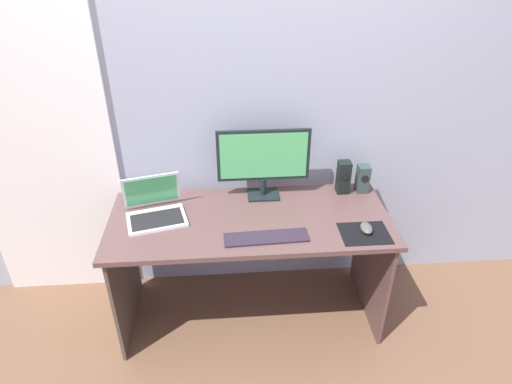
% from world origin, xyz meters
% --- Properties ---
extents(ground_plane, '(8.00, 8.00, 0.00)m').
position_xyz_m(ground_plane, '(0.00, 0.00, 0.00)').
color(ground_plane, brown).
extents(wall_back, '(6.00, 0.04, 2.50)m').
position_xyz_m(wall_back, '(0.00, 0.39, 1.25)').
color(wall_back, '#96A0B2').
rests_on(wall_back, ground_plane).
extents(door_left, '(0.82, 0.02, 2.02)m').
position_xyz_m(door_left, '(-1.15, 0.36, 1.01)').
color(door_left, white).
rests_on(door_left, ground_plane).
extents(desk, '(1.52, 0.64, 0.72)m').
position_xyz_m(desk, '(0.00, 0.00, 0.58)').
color(desk, brown).
rests_on(desk, ground_plane).
extents(monitor, '(0.52, 0.14, 0.41)m').
position_xyz_m(monitor, '(0.09, 0.22, 0.95)').
color(monitor, black).
rests_on(monitor, desk).
extents(speaker_right, '(0.07, 0.08, 0.17)m').
position_xyz_m(speaker_right, '(0.68, 0.23, 0.80)').
color(speaker_right, '#2D3F3C').
rests_on(speaker_right, desk).
extents(speaker_near_monitor, '(0.07, 0.07, 0.20)m').
position_xyz_m(speaker_near_monitor, '(0.56, 0.23, 0.82)').
color(speaker_near_monitor, black).
rests_on(speaker_near_monitor, desk).
extents(laptop, '(0.36, 0.33, 0.22)m').
position_xyz_m(laptop, '(-0.51, 0.05, 0.76)').
color(laptop, white).
rests_on(laptop, desk).
extents(keyboard_external, '(0.43, 0.13, 0.01)m').
position_xyz_m(keyboard_external, '(0.07, -0.19, 0.72)').
color(keyboard_external, '#29202D').
rests_on(keyboard_external, desk).
extents(mousepad, '(0.25, 0.20, 0.00)m').
position_xyz_m(mousepad, '(0.58, -0.19, 0.72)').
color(mousepad, black).
rests_on(mousepad, desk).
extents(mouse, '(0.06, 0.10, 0.04)m').
position_xyz_m(mouse, '(0.59, -0.17, 0.74)').
color(mouse, '#494E48').
rests_on(mouse, mousepad).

